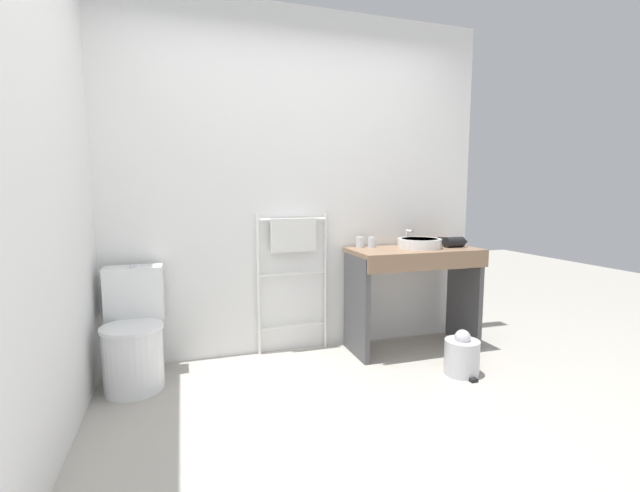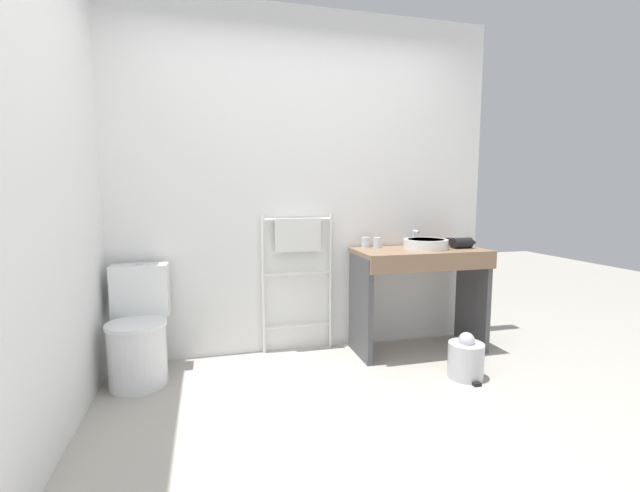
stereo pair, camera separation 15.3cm
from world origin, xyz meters
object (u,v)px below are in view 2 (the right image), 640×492
towel_radiator (298,252)px  hair_dryer (462,243)px  sink_basin (426,244)px  cup_near_edge (377,243)px  trash_bin (466,359)px  cup_near_wall (365,242)px  toilet (138,334)px

towel_radiator → hair_dryer: towel_radiator is taller
sink_basin → hair_dryer: size_ratio=1.65×
towel_radiator → cup_near_edge: bearing=-5.8°
hair_dryer → trash_bin: (-0.29, -0.54, -0.73)m
cup_near_wall → cup_near_edge: cup_near_wall is taller
cup_near_wall → hair_dryer: (0.74, -0.21, -0.00)m
sink_basin → toilet: bearing=-178.6°
sink_basin → cup_near_edge: 0.38m
cup_near_wall → hair_dryer: same height
toilet → hair_dryer: size_ratio=3.68×
sink_basin → cup_near_edge: cup_near_edge is taller
hair_dryer → cup_near_wall: bearing=164.3°
toilet → sink_basin: (2.13, 0.05, 0.54)m
cup_near_wall → cup_near_edge: (0.09, -0.03, -0.00)m
toilet → cup_near_edge: cup_near_edge is taller
towel_radiator → hair_dryer: bearing=-10.7°
cup_near_edge → toilet: bearing=-173.6°
sink_basin → trash_bin: (0.02, -0.57, -0.73)m
hair_dryer → trash_bin: hair_dryer is taller
toilet → trash_bin: 2.22m
toilet → towel_radiator: bearing=13.0°
toilet → cup_near_wall: 1.79m
cup_near_edge → cup_near_wall: bearing=162.3°
toilet → towel_radiator: (1.15, 0.27, 0.48)m
toilet → sink_basin: bearing=1.4°
trash_bin → cup_near_edge: bearing=116.8°
toilet → hair_dryer: (2.44, 0.02, 0.54)m
cup_near_edge → hair_dryer: bearing=-15.4°
sink_basin → hair_dryer: bearing=-5.5°
toilet → hair_dryer: bearing=0.5°
towel_radiator → sink_basin: bearing=-12.3°
sink_basin → hair_dryer: 0.31m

